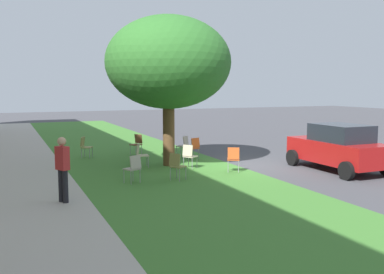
% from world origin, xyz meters
% --- Properties ---
extents(ground, '(80.00, 80.00, 0.00)m').
position_xyz_m(ground, '(0.00, 0.00, 0.00)').
color(ground, '#424247').
extents(grass_verge, '(48.00, 6.00, 0.01)m').
position_xyz_m(grass_verge, '(0.00, 3.20, 0.00)').
color(grass_verge, '#3D752D').
rests_on(grass_verge, ground).
extents(sidewalk_strip, '(48.00, 2.80, 0.01)m').
position_xyz_m(sidewalk_strip, '(0.00, 7.60, 0.00)').
color(sidewalk_strip, '#ADA89E').
rests_on(sidewalk_strip, ground).
extents(street_tree, '(4.63, 4.63, 5.56)m').
position_xyz_m(street_tree, '(1.21, 2.51, 3.83)').
color(street_tree, brown).
rests_on(street_tree, ground).
extents(chair_0, '(0.57, 0.56, 0.88)m').
position_xyz_m(chair_0, '(-0.91, 0.92, 0.52)').
color(chair_0, '#C64C1E').
rests_on(chair_0, ground).
extents(chair_1, '(0.57, 0.57, 0.88)m').
position_xyz_m(chair_1, '(4.29, 5.10, 0.52)').
color(chair_1, olive).
rests_on(chair_1, ground).
extents(chair_2, '(0.55, 0.55, 0.88)m').
position_xyz_m(chair_2, '(-1.24, 4.59, 0.52)').
color(chair_2, '#ADA393').
rests_on(chair_2, ground).
extents(chair_3, '(0.48, 0.48, 0.88)m').
position_xyz_m(chair_3, '(1.25, 3.60, 0.52)').
color(chair_3, beige).
rests_on(chair_3, ground).
extents(chair_4, '(0.59, 0.59, 0.88)m').
position_xyz_m(chair_4, '(2.93, 1.20, 0.52)').
color(chair_4, '#ADA393').
rests_on(chair_4, ground).
extents(chair_5, '(0.57, 0.58, 0.88)m').
position_xyz_m(chair_5, '(-1.40, 3.23, 0.52)').
color(chair_5, olive).
rests_on(chair_5, ground).
extents(chair_6, '(0.58, 0.58, 0.88)m').
position_xyz_m(chair_6, '(0.29, 2.07, 0.52)').
color(chair_6, beige).
rests_on(chair_6, ground).
extents(chair_7, '(0.57, 0.58, 0.88)m').
position_xyz_m(chair_7, '(4.29, 2.86, 0.52)').
color(chair_7, brown).
rests_on(chair_7, ground).
extents(chair_8, '(0.52, 0.51, 0.88)m').
position_xyz_m(chair_8, '(2.18, 1.06, 0.52)').
color(chair_8, '#C64C1E').
rests_on(chair_8, ground).
extents(parked_car, '(3.70, 1.92, 1.65)m').
position_xyz_m(parked_car, '(-2.14, -2.62, 0.84)').
color(parked_car, maroon).
rests_on(parked_car, ground).
extents(pedestrian_1, '(0.41, 0.35, 1.69)m').
position_xyz_m(pedestrian_1, '(-2.65, 6.85, 0.93)').
color(pedestrian_1, black).
rests_on(pedestrian_1, ground).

